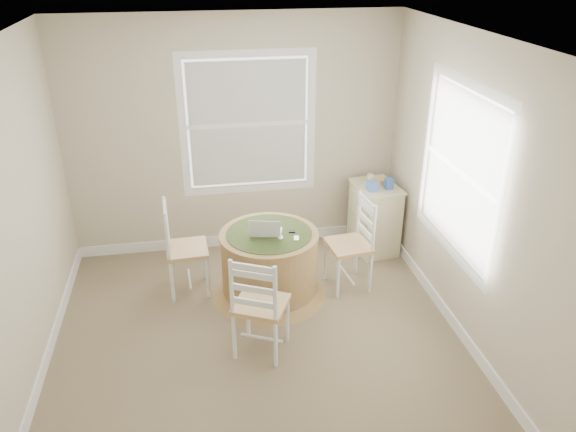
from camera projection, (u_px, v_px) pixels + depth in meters
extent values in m
cube|color=#786A4C|center=(258.00, 340.00, 5.03)|extent=(3.60, 3.60, 0.02)
cube|color=white|center=(249.00, 37.00, 3.88)|extent=(3.60, 3.60, 0.02)
cube|color=#BFB496|center=(234.00, 137.00, 6.06)|extent=(3.60, 0.02, 2.60)
cube|color=#BFB496|center=(297.00, 357.00, 2.86)|extent=(3.60, 0.02, 2.60)
cube|color=#BFB496|center=(13.00, 226.00, 4.17)|extent=(0.02, 3.60, 2.60)
cube|color=#BFB496|center=(467.00, 192.00, 4.74)|extent=(0.02, 3.60, 2.60)
cube|color=white|center=(239.00, 239.00, 6.59)|extent=(3.60, 0.02, 0.12)
cube|color=white|center=(47.00, 357.00, 4.72)|extent=(0.02, 3.60, 0.12)
cube|color=white|center=(447.00, 313.00, 5.28)|extent=(0.02, 3.60, 0.12)
cylinder|color=#9C6F46|center=(269.00, 261.00, 5.52)|extent=(0.94, 0.94, 0.61)
cone|color=#9C6F46|center=(270.00, 290.00, 5.67)|extent=(1.14, 1.14, 0.07)
cylinder|color=#9C6F46|center=(269.00, 235.00, 5.39)|extent=(0.96, 0.96, 0.03)
cylinder|color=#3B4D21|center=(269.00, 234.00, 5.39)|extent=(0.83, 0.83, 0.01)
cone|color=#3B4D21|center=(269.00, 239.00, 5.41)|extent=(0.92, 0.92, 0.10)
cube|color=white|center=(266.00, 233.00, 5.40)|extent=(0.34, 0.27, 0.02)
cube|color=silver|center=(266.00, 232.00, 5.39)|extent=(0.26, 0.17, 0.00)
cube|color=black|center=(265.00, 229.00, 5.24)|extent=(0.30, 0.13, 0.19)
ellipsoid|color=white|center=(280.00, 237.00, 5.30)|extent=(0.07, 0.09, 0.03)
cube|color=#B7BABF|center=(296.00, 238.00, 5.29)|extent=(0.06, 0.10, 0.02)
cube|color=black|center=(292.00, 232.00, 5.41)|extent=(0.07, 0.06, 0.02)
cube|color=beige|center=(374.00, 218.00, 6.35)|extent=(0.48, 0.61, 0.77)
cube|color=beige|center=(377.00, 186.00, 6.17)|extent=(0.51, 0.64, 0.02)
cube|color=#BEBC8C|center=(356.00, 239.00, 6.39)|extent=(0.07, 0.48, 0.16)
cube|color=#BEBC8C|center=(357.00, 221.00, 6.29)|extent=(0.07, 0.48, 0.16)
cube|color=#BEBC8C|center=(358.00, 202.00, 6.19)|extent=(0.07, 0.48, 0.16)
cube|color=#5175BA|center=(372.00, 186.00, 6.03)|extent=(0.13, 0.13, 0.10)
cube|color=#DDA04E|center=(378.00, 182.00, 6.18)|extent=(0.16, 0.12, 0.06)
cube|color=#365DA4|center=(389.00, 184.00, 6.06)|extent=(0.09, 0.09, 0.12)
cylinder|color=beige|center=(370.00, 178.00, 6.24)|extent=(0.07, 0.07, 0.09)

